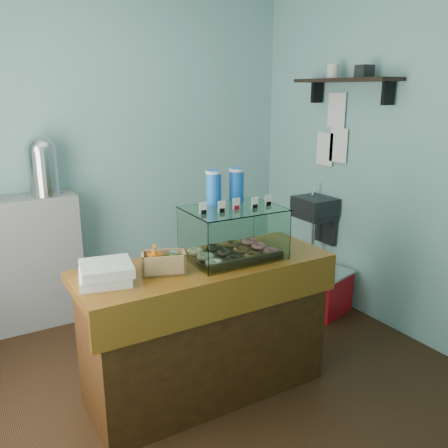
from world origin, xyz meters
TOP-DOWN VIEW (x-y plane):
  - ground at (0.00, 0.00)m, footprint 3.50×3.50m
  - room_shell at (0.03, 0.01)m, footprint 3.54×3.04m
  - counter at (0.00, -0.25)m, footprint 1.60×0.60m
  - back_shelf at (-0.90, 1.32)m, footprint 1.00×0.32m
  - display_case at (0.21, -0.21)m, footprint 0.60×0.44m
  - condiment_crate at (-0.29, -0.26)m, footprint 0.29×0.23m
  - pastry_boxes at (-0.62, -0.24)m, footprint 0.33×0.34m
  - coffee_urn at (-0.63, 1.31)m, footprint 0.26×0.26m
  - red_cooler at (1.46, 0.22)m, footprint 0.51×0.43m

SIDE VIEW (x-z plane):
  - ground at x=0.00m, z-range 0.00..0.00m
  - red_cooler at x=1.46m, z-range 0.00..0.38m
  - counter at x=0.00m, z-range 0.01..0.91m
  - back_shelf at x=-0.90m, z-range 0.00..1.10m
  - pastry_boxes at x=-0.62m, z-range 0.90..1.01m
  - condiment_crate at x=-0.29m, z-range 0.88..1.05m
  - display_case at x=0.21m, z-range 0.81..1.35m
  - coffee_urn at x=-0.63m, z-range 1.11..1.59m
  - room_shell at x=0.03m, z-range 0.30..3.12m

